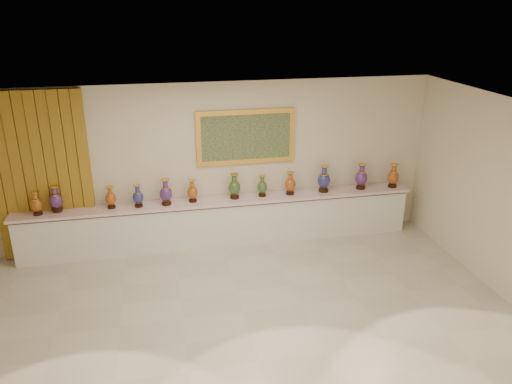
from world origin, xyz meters
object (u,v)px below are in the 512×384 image
Objects in this scene: vase_0 at (37,205)px; vase_1 at (56,200)px; vase_2 at (111,198)px; counter at (221,222)px.

vase_1 reaches higher than vase_0.
vase_2 is at bearing -1.49° from vase_1.
vase_1 is at bearing 13.92° from vase_0.
vase_1 reaches higher than vase_2.
vase_1 is 1.16× the size of vase_2.
counter is at bearing 0.10° from vase_2.
vase_0 is 1.04× the size of vase_2.
vase_2 reaches higher than counter.
vase_0 reaches higher than counter.
vase_1 is (0.30, 0.07, 0.02)m from vase_0.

